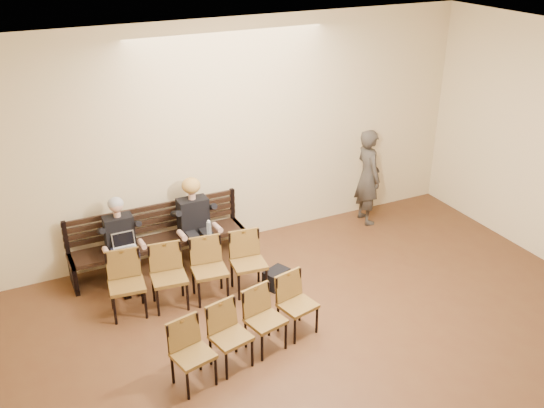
{
  "coord_description": "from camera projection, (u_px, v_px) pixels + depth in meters",
  "views": [
    {
      "loc": [
        -3.25,
        -3.08,
        4.76
      ],
      "look_at": [
        0.23,
        4.05,
        0.98
      ],
      "focal_mm": 40.0,
      "sensor_mm": 36.0,
      "label": 1
    }
  ],
  "objects": [
    {
      "name": "seated_woman",
      "position": [
        196.0,
        225.0,
        8.93
      ],
      "size": [
        0.54,
        0.75,
        1.26
      ],
      "primitive_type": null,
      "color": "black",
      "rests_on": "ground"
    },
    {
      "name": "water_bottle",
      "position": [
        209.0,
        236.0,
        8.77
      ],
      "size": [
        0.09,
        0.09,
        0.24
      ],
      "primitive_type": "cylinder",
      "rotation": [
        0.0,
        0.0,
        -0.25
      ],
      "color": "silver",
      "rests_on": "bench"
    },
    {
      "name": "passerby",
      "position": [
        369.0,
        170.0,
        10.06
      ],
      "size": [
        0.52,
        0.73,
        1.89
      ],
      "primitive_type": "imported",
      "rotation": [
        0.0,
        0.0,
        1.47
      ],
      "color": "#34302B",
      "rests_on": "ground"
    },
    {
      "name": "room_walls",
      "position": [
        410.0,
        193.0,
        5.38
      ],
      "size": [
        8.02,
        10.01,
        3.51
      ],
      "color": "beige",
      "rests_on": "ground"
    },
    {
      "name": "chair_row_front",
      "position": [
        190.0,
        275.0,
        8.08
      ],
      "size": [
        2.15,
        0.72,
        0.87
      ],
      "primitive_type": "cube",
      "rotation": [
        0.0,
        0.0,
        -0.12
      ],
      "color": "brown",
      "rests_on": "ground"
    },
    {
      "name": "chair_row_back",
      "position": [
        249.0,
        329.0,
        7.07
      ],
      "size": [
        1.98,
        0.84,
        0.79
      ],
      "primitive_type": "cube",
      "rotation": [
        0.0,
        0.0,
        0.22
      ],
      "color": "brown",
      "rests_on": "ground"
    },
    {
      "name": "seated_man",
      "position": [
        122.0,
        243.0,
        8.5
      ],
      "size": [
        0.5,
        0.69,
        1.2
      ],
      "primitive_type": null,
      "color": "black",
      "rests_on": "ground"
    },
    {
      "name": "bench",
      "position": [
        160.0,
        254.0,
        8.99
      ],
      "size": [
        2.6,
        0.9,
        0.45
      ],
      "primitive_type": "cube",
      "color": "black",
      "rests_on": "ground"
    },
    {
      "name": "bag",
      "position": [
        276.0,
        278.0,
        8.56
      ],
      "size": [
        0.42,
        0.36,
        0.26
      ],
      "primitive_type": "cube",
      "rotation": [
        0.0,
        0.0,
        0.4
      ],
      "color": "black",
      "rests_on": "ground"
    },
    {
      "name": "laptop",
      "position": [
        127.0,
        251.0,
        8.38
      ],
      "size": [
        0.37,
        0.32,
        0.23
      ],
      "primitive_type": "cube",
      "rotation": [
        0.0,
        0.0,
        -0.26
      ],
      "color": "silver",
      "rests_on": "bench"
    }
  ]
}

